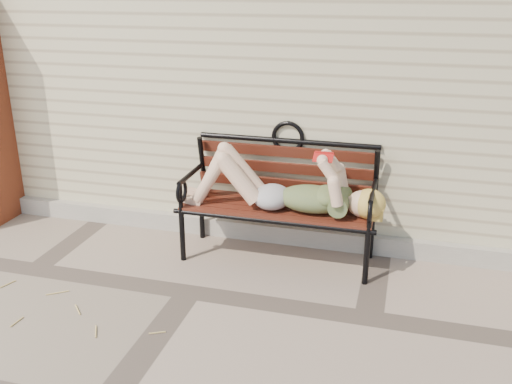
% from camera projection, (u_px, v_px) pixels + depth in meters
% --- Properties ---
extents(ground, '(80.00, 80.00, 0.00)m').
position_uv_depth(ground, '(189.00, 292.00, 4.02)').
color(ground, gray).
rests_on(ground, ground).
extents(house_wall, '(8.00, 4.00, 3.00)m').
position_uv_depth(house_wall, '(286.00, 34.00, 6.20)').
color(house_wall, beige).
rests_on(house_wall, ground).
extents(foundation_strip, '(8.00, 0.10, 0.15)m').
position_uv_depth(foundation_strip, '(231.00, 228.00, 4.87)').
color(foundation_strip, '#AEAA9D').
rests_on(foundation_strip, ground).
extents(garden_bench, '(1.60, 0.64, 1.04)m').
position_uv_depth(garden_bench, '(281.00, 185.00, 4.38)').
color(garden_bench, black).
rests_on(garden_bench, ground).
extents(reading_woman, '(1.51, 0.34, 0.47)m').
position_uv_depth(reading_woman, '(279.00, 187.00, 4.25)').
color(reading_woman, '#0A334A').
rests_on(reading_woman, ground).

